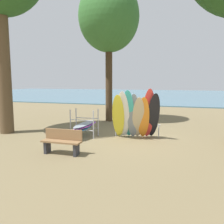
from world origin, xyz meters
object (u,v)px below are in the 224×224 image
object	(u,v)px
tree_mid_behind	(109,18)
board_storage_rack	(84,126)
leaning_board_pile	(136,116)
park_bench	(62,141)

from	to	relation	value
tree_mid_behind	board_storage_rack	world-z (taller)	tree_mid_behind
leaning_board_pile	park_bench	bearing A→B (deg)	-125.05
leaning_board_pile	board_storage_rack	xyz separation A→B (m)	(-2.29, -0.29, -0.51)
tree_mid_behind	park_bench	world-z (taller)	tree_mid_behind
leaning_board_pile	park_bench	world-z (taller)	leaning_board_pile
park_bench	board_storage_rack	bearing A→B (deg)	95.99
leaning_board_pile	board_storage_rack	distance (m)	2.36
leaning_board_pile	tree_mid_behind	bearing A→B (deg)	121.51
park_bench	tree_mid_behind	bearing A→B (deg)	93.71
tree_mid_behind	park_bench	distance (m)	9.00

